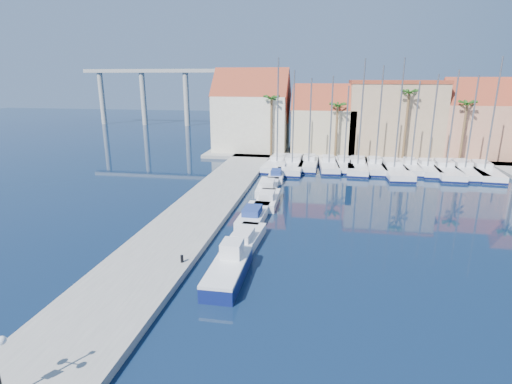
# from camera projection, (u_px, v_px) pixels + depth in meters

# --- Properties ---
(ground) EXTENTS (260.00, 260.00, 0.00)m
(ground) POSITION_uv_depth(u_px,v_px,m) (273.00, 304.00, 22.84)
(ground) COLOR black
(ground) RESTS_ON ground
(quay_west) EXTENTS (6.00, 77.00, 0.50)m
(quay_west) POSITION_uv_depth(u_px,v_px,m) (196.00, 214.00, 37.05)
(quay_west) COLOR gray
(quay_west) RESTS_ON ground
(shore_north) EXTENTS (54.00, 16.00, 0.50)m
(shore_north) POSITION_uv_depth(u_px,v_px,m) (371.00, 153.00, 66.49)
(shore_north) COLOR gray
(shore_north) RESTS_ON ground
(bollard) EXTENTS (0.20, 0.20, 0.51)m
(bollard) POSITION_uv_depth(u_px,v_px,m) (182.00, 259.00, 26.78)
(bollard) COLOR black
(bollard) RESTS_ON quay_west
(fishing_boat) EXTENTS (2.04, 6.11, 2.14)m
(fishing_boat) POSITION_uv_depth(u_px,v_px,m) (229.00, 268.00, 25.54)
(fishing_boat) COLOR #0E1953
(fishing_boat) RESTS_ON ground
(motorboat_west_0) EXTENTS (2.39, 6.23, 1.40)m
(motorboat_west_0) POSITION_uv_depth(u_px,v_px,m) (245.00, 240.00, 30.57)
(motorboat_west_0) COLOR white
(motorboat_west_0) RESTS_ON ground
(motorboat_west_1) EXTENTS (2.23, 6.56, 1.40)m
(motorboat_west_1) POSITION_uv_depth(u_px,v_px,m) (253.00, 215.00, 36.05)
(motorboat_west_1) COLOR white
(motorboat_west_1) RESTS_ON ground
(motorboat_west_2) EXTENTS (2.11, 6.28, 1.40)m
(motorboat_west_2) POSITION_uv_depth(u_px,v_px,m) (268.00, 199.00, 40.68)
(motorboat_west_2) COLOR white
(motorboat_west_2) RESTS_ON ground
(motorboat_west_3) EXTENTS (2.48, 6.82, 1.40)m
(motorboat_west_3) POSITION_uv_depth(u_px,v_px,m) (268.00, 186.00, 45.37)
(motorboat_west_3) COLOR white
(motorboat_west_3) RESTS_ON ground
(motorboat_west_4) EXTENTS (2.06, 5.67, 1.40)m
(motorboat_west_4) POSITION_uv_depth(u_px,v_px,m) (276.00, 176.00, 50.35)
(motorboat_west_4) COLOR white
(motorboat_west_4) RESTS_ON ground
(motorboat_west_5) EXTENTS (1.69, 5.25, 1.40)m
(motorboat_west_5) POSITION_uv_depth(u_px,v_px,m) (281.00, 168.00, 54.35)
(motorboat_west_5) COLOR white
(motorboat_west_5) RESTS_ON ground
(sailboat_0) EXTENTS (3.54, 10.75, 14.98)m
(sailboat_0) POSITION_uv_depth(u_px,v_px,m) (278.00, 163.00, 57.28)
(sailboat_0) COLOR white
(sailboat_0) RESTS_ON ground
(sailboat_1) EXTENTS (3.35, 12.09, 13.40)m
(sailboat_1) POSITION_uv_depth(u_px,v_px,m) (293.00, 164.00, 56.64)
(sailboat_1) COLOR white
(sailboat_1) RESTS_ON ground
(sailboat_2) EXTENTS (2.60, 9.32, 12.35)m
(sailboat_2) POSITION_uv_depth(u_px,v_px,m) (309.00, 163.00, 57.27)
(sailboat_2) COLOR white
(sailboat_2) RESTS_ON ground
(sailboat_3) EXTENTS (3.19, 9.57, 12.66)m
(sailboat_3) POSITION_uv_depth(u_px,v_px,m) (329.00, 164.00, 56.42)
(sailboat_3) COLOR white
(sailboat_3) RESTS_ON ground
(sailboat_4) EXTENTS (2.74, 8.49, 11.38)m
(sailboat_4) POSITION_uv_depth(u_px,v_px,m) (344.00, 165.00, 56.31)
(sailboat_4) COLOR white
(sailboat_4) RESTS_ON ground
(sailboat_5) EXTENTS (3.35, 10.48, 14.81)m
(sailboat_5) POSITION_uv_depth(u_px,v_px,m) (358.00, 166.00, 55.54)
(sailboat_5) COLOR white
(sailboat_5) RESTS_ON ground
(sailboat_6) EXTENTS (2.53, 9.29, 13.96)m
(sailboat_6) POSITION_uv_depth(u_px,v_px,m) (375.00, 166.00, 55.50)
(sailboat_6) COLOR white
(sailboat_6) RESTS_ON ground
(sailboat_7) EXTENTS (3.85, 12.11, 14.83)m
(sailboat_7) POSITION_uv_depth(u_px,v_px,m) (393.00, 168.00, 53.95)
(sailboat_7) COLOR white
(sailboat_7) RESTS_ON ground
(sailboat_8) EXTENTS (2.52, 8.52, 12.00)m
(sailboat_8) POSITION_uv_depth(u_px,v_px,m) (410.00, 167.00, 54.88)
(sailboat_8) COLOR white
(sailboat_8) RESTS_ON ground
(sailboat_9) EXTENTS (2.32, 8.71, 12.86)m
(sailboat_9) POSITION_uv_depth(u_px,v_px,m) (427.00, 168.00, 54.16)
(sailboat_9) COLOR white
(sailboat_9) RESTS_ON ground
(sailboat_10) EXTENTS (3.54, 11.55, 13.40)m
(sailboat_10) POSITION_uv_depth(u_px,v_px,m) (445.00, 169.00, 53.54)
(sailboat_10) COLOR white
(sailboat_10) RESTS_ON ground
(sailboat_11) EXTENTS (3.39, 11.06, 12.71)m
(sailboat_11) POSITION_uv_depth(u_px,v_px,m) (463.00, 169.00, 53.48)
(sailboat_11) COLOR white
(sailboat_11) RESTS_ON ground
(sailboat_12) EXTENTS (3.68, 10.99, 14.94)m
(sailboat_12) POSITION_uv_depth(u_px,v_px,m) (483.00, 170.00, 52.75)
(sailboat_12) COLOR white
(sailboat_12) RESTS_ON ground
(building_0) EXTENTS (12.30, 9.00, 13.50)m
(building_0) POSITION_uv_depth(u_px,v_px,m) (252.00, 114.00, 67.16)
(building_0) COLOR beige
(building_0) RESTS_ON shore_north
(building_1) EXTENTS (10.30, 8.00, 11.00)m
(building_1) POSITION_uv_depth(u_px,v_px,m) (324.00, 122.00, 65.49)
(building_1) COLOR #C6B78C
(building_1) RESTS_ON shore_north
(building_2) EXTENTS (14.20, 10.20, 11.50)m
(building_2) POSITION_uv_depth(u_px,v_px,m) (393.00, 117.00, 64.32)
(building_2) COLOR tan
(building_2) RESTS_ON shore_north
(building_3) EXTENTS (10.30, 8.00, 12.00)m
(building_3) POSITION_uv_depth(u_px,v_px,m) (475.00, 122.00, 61.47)
(building_3) COLOR tan
(building_3) RESTS_ON shore_north
(palm_0) EXTENTS (2.60, 2.60, 10.15)m
(palm_0) POSITION_uv_depth(u_px,v_px,m) (272.00, 100.00, 61.05)
(palm_0) COLOR brown
(palm_0) RESTS_ON shore_north
(palm_1) EXTENTS (2.60, 2.60, 9.15)m
(palm_1) POSITION_uv_depth(u_px,v_px,m) (338.00, 107.00, 59.63)
(palm_1) COLOR brown
(palm_1) RESTS_ON shore_north
(palm_2) EXTENTS (2.60, 2.60, 11.15)m
(palm_2) POSITION_uv_depth(u_px,v_px,m) (409.00, 95.00, 57.43)
(palm_2) COLOR brown
(palm_2) RESTS_ON shore_north
(palm_3) EXTENTS (2.60, 2.60, 9.65)m
(palm_3) POSITION_uv_depth(u_px,v_px,m) (467.00, 105.00, 56.48)
(palm_3) COLOR brown
(palm_3) RESTS_ON shore_north
(viaduct) EXTENTS (48.00, 2.20, 14.45)m
(viaduct) POSITION_uv_depth(u_px,v_px,m) (167.00, 86.00, 104.10)
(viaduct) COLOR #9E9E99
(viaduct) RESTS_ON ground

